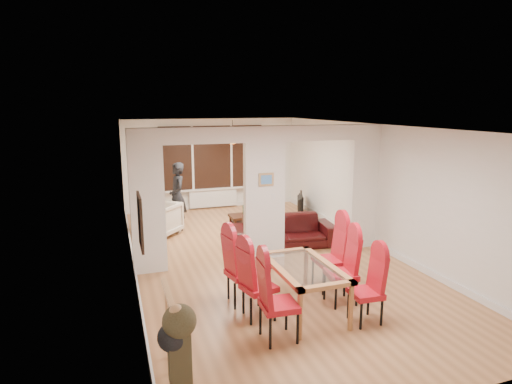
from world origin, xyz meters
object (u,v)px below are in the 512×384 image
armchair (159,219)px  television (298,205)px  dining_chair_rb (341,269)px  bottle (244,209)px  dining_table (303,288)px  coffee_table (252,219)px  dining_chair_lc (243,268)px  dining_chair_la (279,299)px  dining_chair_ra (366,288)px  bowl (258,211)px  person (178,196)px  dining_chair_lb (259,282)px  sofa (284,231)px  dining_chair_rc (329,255)px

armchair → television: armchair is taller
dining_chair_rb → bottle: dining_chair_rb is taller
dining_table → dining_chair_rb: size_ratio=1.38×
coffee_table → dining_chair_lc: bearing=-109.9°
television → coffee_table: bearing=128.1°
dining_chair_la → dining_chair_rb: (1.28, 0.66, -0.02)m
armchair → coffee_table: armchair is taller
dining_chair_ra → television: bearing=78.7°
bowl → person: bearing=-179.7°
dining_chair_lb → coffee_table: dining_chair_lb is taller
dining_chair_lc → dining_chair_ra: dining_chair_lc is taller
dining_chair_lc → coffee_table: (1.50, 4.15, -0.44)m
sofa → bottle: bearing=106.5°
dining_chair_lc → bottle: dining_chair_lc is taller
armchair → person: bearing=76.2°
dining_table → coffee_table: (0.75, 4.70, -0.23)m
bottle → dining_chair_rb: bearing=-88.9°
dining_chair_lb → sofa: (1.55, 2.84, -0.22)m
television → coffee_table: size_ratio=0.95×
person → bowl: person is taller
coffee_table → bowl: size_ratio=5.15×
dining_table → dining_chair_ra: (0.68, -0.58, 0.15)m
dining_chair_rc → dining_chair_ra: bearing=-88.7°
dining_chair_rc → dining_chair_lc: bearing=-175.3°
dining_table → dining_chair_la: dining_chair_la is taller
bowl → sofa: bearing=-92.9°
coffee_table → sofa: bearing=-86.1°
person → bottle: size_ratio=6.18×
dining_chair_lc → person: person is taller
dining_table → bowl: size_ratio=7.04×
sofa → dining_chair_la: bearing=-106.2°
dining_chair_la → bowl: dining_chair_la is taller
coffee_table → dining_chair_rb: bearing=-91.1°
coffee_table → bottle: size_ratio=4.16×
dining_chair_ra → coffee_table: 5.29m
bottle → dining_chair_ra: bearing=-88.8°
dining_table → dining_chair_la: (-0.63, -0.61, 0.21)m
bottle → television: bearing=12.2°
dining_chair_la → dining_chair_rb: size_ratio=1.03×
dining_chair_la → coffee_table: dining_chair_la is taller
dining_chair_ra → dining_chair_rb: size_ratio=0.93×
dining_table → dining_chair_lc: (-0.75, 0.55, 0.21)m
dining_chair_la → dining_chair_rb: 1.44m
person → bottle: (1.66, -0.05, -0.43)m
armchair → bottle: (2.15, 0.28, 0.00)m
dining_chair_la → dining_chair_ra: size_ratio=1.11×
dining_table → sofa: (0.87, 2.86, -0.03)m
dining_chair_la → dining_chair_lc: bearing=99.7°
dining_chair_rb → dining_chair_rc: bearing=90.2°
television → bottle: 1.69m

